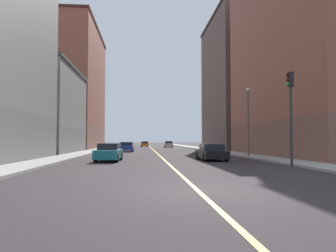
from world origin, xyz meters
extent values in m
plane|color=#30292B|center=(0.00, 0.00, 0.00)|extent=(400.00, 400.00, 0.00)
cube|color=#9E9B93|center=(8.90, 49.00, 0.07)|extent=(2.58, 168.00, 0.15)
cube|color=#9E9B93|center=(-8.90, 49.00, 0.07)|extent=(2.58, 168.00, 0.15)
cube|color=#E5D14C|center=(0.00, 49.00, 0.01)|extent=(0.16, 154.00, 0.01)
cube|color=brown|center=(14.83, 20.74, 1.72)|extent=(9.30, 22.85, 3.44)
cube|color=#93513D|center=(14.83, 20.74, 13.35)|extent=(9.30, 22.85, 19.82)
cube|color=brown|center=(14.83, 44.17, 1.94)|extent=(9.30, 19.08, 3.87)
cube|color=brown|center=(14.83, 44.17, 13.27)|extent=(9.30, 19.08, 18.79)
cube|color=#2B221D|center=(14.83, 44.17, 22.86)|extent=(9.60, 19.38, 0.40)
cube|color=slate|center=(-14.83, 30.23, 1.54)|extent=(9.30, 15.16, 3.08)
cube|color=gray|center=(-14.83, 30.23, 6.67)|extent=(9.30, 15.16, 7.18)
cube|color=#3B3937|center=(-14.83, 30.23, 10.46)|extent=(9.60, 15.46, 0.40)
cube|color=brown|center=(-14.83, 50.33, 2.09)|extent=(9.30, 22.72, 4.17)
cube|color=#93513D|center=(-14.83, 50.33, 13.14)|extent=(9.30, 22.72, 17.93)
cube|color=#42241B|center=(-14.83, 50.33, 22.31)|extent=(9.60, 23.02, 0.40)
cylinder|color=#2D2D2D|center=(7.21, 8.30, 2.45)|extent=(0.16, 0.16, 4.89)
cube|color=black|center=(7.21, 8.30, 5.34)|extent=(0.28, 0.32, 0.90)
sphere|color=#320404|center=(7.05, 8.30, 5.61)|extent=(0.20, 0.20, 0.20)
sphere|color=#352204|center=(7.05, 8.30, 5.33)|extent=(0.20, 0.20, 0.20)
sphere|color=green|center=(7.05, 8.30, 5.05)|extent=(0.20, 0.20, 0.20)
cylinder|color=#4C4C51|center=(8.21, 19.18, 3.24)|extent=(0.14, 0.14, 6.18)
sphere|color=#EAEACC|center=(8.21, 19.18, 6.48)|extent=(0.36, 0.36, 0.36)
cube|color=#196670|center=(-4.39, 14.77, 0.56)|extent=(1.92, 4.41, 0.68)
cube|color=black|center=(-4.38, 14.92, 1.14)|extent=(1.61, 2.26, 0.49)
cylinder|color=black|center=(-5.11, 16.14, 0.32)|extent=(0.25, 0.65, 0.64)
cylinder|color=black|center=(-3.55, 16.07, 0.32)|extent=(0.25, 0.65, 0.64)
cylinder|color=black|center=(-5.23, 13.46, 0.32)|extent=(0.25, 0.65, 0.64)
cylinder|color=black|center=(-3.67, 13.39, 0.32)|extent=(0.25, 0.65, 0.64)
cube|color=silver|center=(3.90, 59.41, 0.57)|extent=(1.97, 4.66, 0.69)
cube|color=black|center=(3.90, 59.41, 1.15)|extent=(1.66, 2.37, 0.47)
cylinder|color=black|center=(3.17, 60.86, 0.32)|extent=(0.25, 0.65, 0.64)
cylinder|color=black|center=(4.77, 60.79, 0.32)|extent=(0.25, 0.65, 0.64)
cylinder|color=black|center=(3.03, 58.02, 0.32)|extent=(0.25, 0.65, 0.64)
cylinder|color=black|center=(4.63, 57.95, 0.32)|extent=(0.25, 0.65, 0.64)
cube|color=#23389E|center=(-4.06, 35.12, 0.57)|extent=(1.95, 4.56, 0.69)
cube|color=black|center=(-4.05, 35.34, 1.13)|extent=(1.69, 1.96, 0.45)
cylinder|color=black|center=(-4.90, 36.54, 0.32)|extent=(0.23, 0.64, 0.64)
cylinder|color=black|center=(-3.17, 36.52, 0.32)|extent=(0.23, 0.64, 0.64)
cylinder|color=black|center=(-4.94, 33.73, 0.32)|extent=(0.23, 0.64, 0.64)
cylinder|color=black|center=(-3.21, 33.71, 0.32)|extent=(0.23, 0.64, 0.64)
cube|color=orange|center=(-1.23, 66.74, 0.54)|extent=(1.93, 4.29, 0.64)
cube|color=black|center=(-1.23, 66.74, 1.08)|extent=(1.62, 2.13, 0.45)
cylinder|color=black|center=(-1.95, 68.08, 0.32)|extent=(0.25, 0.65, 0.64)
cylinder|color=black|center=(-0.39, 68.01, 0.32)|extent=(0.25, 0.65, 0.64)
cylinder|color=black|center=(-2.08, 65.48, 0.32)|extent=(0.25, 0.65, 0.64)
cylinder|color=black|center=(-0.51, 65.40, 0.32)|extent=(0.25, 0.65, 0.64)
cube|color=black|center=(3.79, 15.22, 0.51)|extent=(1.91, 4.48, 0.58)
cube|color=black|center=(3.79, 15.12, 1.06)|extent=(1.66, 2.15, 0.51)
cylinder|color=black|center=(2.92, 16.60, 0.32)|extent=(0.23, 0.64, 0.64)
cylinder|color=black|center=(4.62, 16.61, 0.32)|extent=(0.23, 0.64, 0.64)
cylinder|color=black|center=(2.95, 13.83, 0.32)|extent=(0.23, 0.64, 0.64)
cylinder|color=black|center=(4.65, 13.84, 0.32)|extent=(0.23, 0.64, 0.64)
camera|label=1|loc=(-1.79, -10.43, 1.65)|focal=34.24mm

